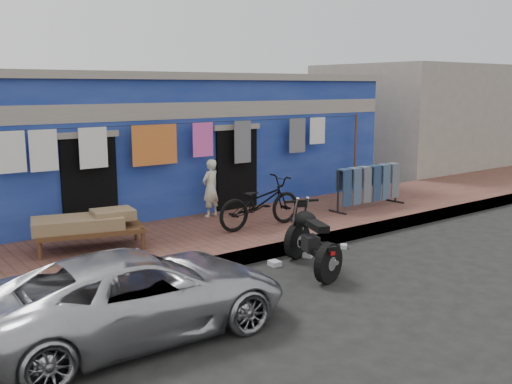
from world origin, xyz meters
The scene contains 15 objects.
ground centered at (0.00, 0.00, 0.00)m, with size 80.00×80.00×0.00m, color black.
sidewalk centered at (0.00, 3.00, 0.12)m, with size 28.00×3.00×0.25m, color brown.
curb centered at (0.00, 1.55, 0.12)m, with size 28.00×0.10×0.25m, color gray.
building centered at (0.00, 6.99, 1.69)m, with size 12.20×5.20×3.36m.
neighbor_right centered at (11.00, 7.00, 1.90)m, with size 6.00×5.00×3.80m, color #9E9384.
clothesline centered at (-0.25, 4.25, 1.81)m, with size 10.06×0.06×2.10m.
car centered at (-3.31, 0.02, 0.55)m, with size 1.76×3.88×1.09m, color #BBBBC0.
seated_person centered at (0.36, 4.13, 0.88)m, with size 0.45×0.30×1.26m, color beige.
bicycle centered at (0.64, 2.71, 0.87)m, with size 0.68×1.92×1.25m, color black.
motorcycle centered at (0.13, 0.61, 0.56)m, with size 1.17×1.83×1.12m, color black, non-canonical shape.
charpoy centered at (-2.70, 3.21, 0.57)m, with size 2.08×1.39×0.64m, color brown, non-canonical shape.
jeans_rack centered at (3.83, 2.71, 0.76)m, with size 2.12×0.44×1.01m, color black, non-canonical shape.
litter_a centered at (0.59, 1.20, 0.05)m, with size 0.21×0.16×0.09m, color silver.
litter_b centered at (1.50, 1.19, 0.04)m, with size 0.16×0.12×0.08m, color silver.
litter_c centered at (-0.23, 1.16, 0.04)m, with size 0.21×0.17×0.09m, color silver.
Camera 1 is at (-6.18, -6.22, 3.06)m, focal length 40.00 mm.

